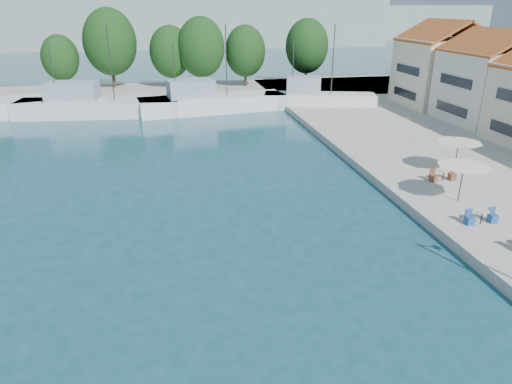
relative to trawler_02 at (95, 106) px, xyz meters
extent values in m
cube|color=#9D9A8E|center=(7.94, 11.77, -0.77)|extent=(90.00, 16.00, 0.60)
cube|color=gray|center=(-14.06, 104.77, 6.93)|extent=(180.00, 40.00, 16.00)
cube|color=gray|center=(55.94, 124.77, 4.93)|extent=(140.00, 40.00, 12.00)
cube|color=silver|center=(39.94, -13.23, 3.03)|extent=(8.00, 8.50, 7.00)
pyramid|color=#A35424|center=(39.94, -13.23, 8.33)|extent=(8.40, 8.80, 1.80)
cube|color=#F2E5C1|center=(39.94, -4.23, 3.28)|extent=(8.60, 8.50, 7.50)
pyramid|color=#A35424|center=(39.94, -4.23, 8.83)|extent=(9.00, 8.80, 1.80)
cube|color=silver|center=(0.47, -0.04, -0.37)|extent=(18.34, 6.31, 2.20)
cube|color=#8D9DAE|center=(-2.22, 0.20, 1.73)|extent=(5.70, 4.08, 2.00)
cylinder|color=#2D2D2D|center=(2.26, -0.21, 4.73)|extent=(0.12, 0.12, 8.00)
cylinder|color=#2D2D2D|center=(-4.01, 0.37, 3.73)|extent=(0.10, 0.10, 6.00)
cube|color=white|center=(13.40, -0.18, -0.37)|extent=(17.64, 6.90, 2.20)
cube|color=#8D9DAE|center=(10.86, -0.55, 1.73)|extent=(5.59, 4.14, 2.00)
cylinder|color=#2D2D2D|center=(15.10, 0.07, 4.73)|extent=(0.12, 0.12, 8.00)
cylinder|color=#2D2D2D|center=(9.16, -0.80, 3.73)|extent=(0.10, 0.10, 6.00)
cube|color=silver|center=(26.26, -1.00, -0.37)|extent=(13.73, 6.85, 2.20)
cube|color=#8D9DAE|center=(24.34, -0.47, 1.73)|extent=(4.55, 3.62, 2.00)
cylinder|color=#2D2D2D|center=(27.54, -1.35, 4.73)|extent=(0.12, 0.12, 8.00)
cylinder|color=#2D2D2D|center=(23.06, -0.12, 3.73)|extent=(0.10, 0.10, 6.00)
cylinder|color=#3F2B19|center=(-6.21, 15.87, 1.20)|extent=(0.36, 0.36, 3.33)
ellipsoid|color=black|center=(-6.21, 15.87, 3.86)|extent=(5.06, 5.06, 6.32)
cylinder|color=#3F2B19|center=(0.69, 16.08, 1.96)|extent=(0.36, 0.36, 4.86)
ellipsoid|color=black|center=(0.69, 16.08, 5.86)|extent=(7.39, 7.39, 9.24)
cylinder|color=#3F2B19|center=(8.96, 14.73, 1.45)|extent=(0.36, 0.36, 3.83)
ellipsoid|color=black|center=(8.96, 14.73, 4.52)|extent=(5.83, 5.83, 7.29)
cylinder|color=#3F2B19|center=(13.25, 13.06, 1.71)|extent=(0.36, 0.36, 4.36)
ellipsoid|color=black|center=(13.25, 13.06, 5.20)|extent=(6.63, 6.63, 8.29)
cylinder|color=#3F2B19|center=(19.64, 13.75, 1.45)|extent=(0.36, 0.36, 3.83)
ellipsoid|color=black|center=(19.64, 13.75, 4.52)|extent=(5.83, 5.83, 7.29)
cylinder|color=#3F2B19|center=(29.19, 14.78, 1.63)|extent=(0.36, 0.36, 4.20)
ellipsoid|color=black|center=(29.19, 14.78, 4.99)|extent=(6.38, 6.38, 7.98)
cylinder|color=black|center=(25.11, -31.32, 0.66)|extent=(0.06, 0.06, 2.25)
cone|color=white|center=(25.11, -31.32, 1.53)|extent=(3.09, 3.09, 0.50)
cylinder|color=black|center=(27.91, -26.53, 0.64)|extent=(0.06, 0.06, 2.21)
cone|color=beige|center=(27.91, -26.53, 1.49)|extent=(3.15, 3.15, 0.50)
cylinder|color=black|center=(24.51, -34.34, -0.10)|extent=(0.06, 0.06, 0.74)
cylinder|color=beige|center=(24.51, -34.34, 0.27)|extent=(0.70, 0.70, 0.04)
cube|color=#224F89|center=(25.21, -34.34, -0.24)|extent=(0.42, 0.42, 0.46)
cube|color=#224F89|center=(23.81, -34.34, -0.24)|extent=(0.42, 0.42, 0.46)
cylinder|color=black|center=(26.12, -27.99, -0.10)|extent=(0.06, 0.06, 0.74)
cylinder|color=beige|center=(26.12, -27.99, 0.27)|extent=(0.70, 0.70, 0.04)
cube|color=brown|center=(26.82, -27.99, -0.24)|extent=(0.42, 0.42, 0.46)
cube|color=brown|center=(25.42, -27.99, -0.24)|extent=(0.42, 0.42, 0.46)
camera|label=1|loc=(8.30, -54.00, 10.48)|focal=32.00mm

